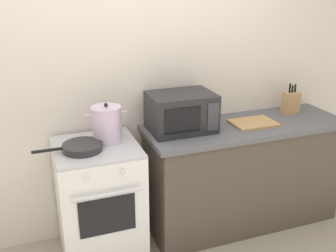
{
  "coord_description": "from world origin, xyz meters",
  "views": [
    {
      "loc": [
        -0.75,
        -2.01,
        2.04
      ],
      "look_at": [
        0.2,
        0.6,
        1.0
      ],
      "focal_mm": 42.06,
      "sensor_mm": 36.0,
      "label": 1
    }
  ],
  "objects_px": {
    "stock_pot": "(107,124)",
    "frying_pan": "(82,147)",
    "cutting_board": "(253,123)",
    "stove": "(100,202)",
    "knife_block": "(291,102)",
    "microwave": "(181,112)"
  },
  "relations": [
    {
      "from": "stock_pot",
      "to": "knife_block",
      "type": "bearing_deg",
      "value": 2.94
    },
    {
      "from": "stove",
      "to": "knife_block",
      "type": "bearing_deg",
      "value": 4.58
    },
    {
      "from": "stove",
      "to": "cutting_board",
      "type": "distance_m",
      "value": 1.38
    },
    {
      "from": "stock_pot",
      "to": "frying_pan",
      "type": "height_order",
      "value": "stock_pot"
    },
    {
      "from": "microwave",
      "to": "knife_block",
      "type": "bearing_deg",
      "value": 3.31
    },
    {
      "from": "stove",
      "to": "stock_pot",
      "type": "height_order",
      "value": "stock_pot"
    },
    {
      "from": "stove",
      "to": "frying_pan",
      "type": "distance_m",
      "value": 0.5
    },
    {
      "from": "stock_pot",
      "to": "microwave",
      "type": "relative_size",
      "value": 0.6
    },
    {
      "from": "microwave",
      "to": "knife_block",
      "type": "distance_m",
      "value": 1.07
    },
    {
      "from": "stock_pot",
      "to": "frying_pan",
      "type": "bearing_deg",
      "value": -153.45
    },
    {
      "from": "stock_pot",
      "to": "stove",
      "type": "bearing_deg",
      "value": -150.98
    },
    {
      "from": "knife_block",
      "to": "cutting_board",
      "type": "bearing_deg",
      "value": -163.11
    },
    {
      "from": "microwave",
      "to": "cutting_board",
      "type": "distance_m",
      "value": 0.63
    },
    {
      "from": "stove",
      "to": "stock_pot",
      "type": "bearing_deg",
      "value": 29.02
    },
    {
      "from": "cutting_board",
      "to": "microwave",
      "type": "bearing_deg",
      "value": 172.7
    },
    {
      "from": "frying_pan",
      "to": "microwave",
      "type": "distance_m",
      "value": 0.81
    },
    {
      "from": "knife_block",
      "to": "frying_pan",
      "type": "bearing_deg",
      "value": -174.25
    },
    {
      "from": "cutting_board",
      "to": "stock_pot",
      "type": "bearing_deg",
      "value": 177.38
    },
    {
      "from": "stock_pot",
      "to": "cutting_board",
      "type": "bearing_deg",
      "value": -2.62
    },
    {
      "from": "cutting_board",
      "to": "knife_block",
      "type": "bearing_deg",
      "value": 16.89
    },
    {
      "from": "stove",
      "to": "microwave",
      "type": "height_order",
      "value": "microwave"
    },
    {
      "from": "knife_block",
      "to": "stove",
      "type": "bearing_deg",
      "value": -175.42
    }
  ]
}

